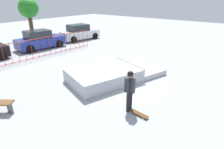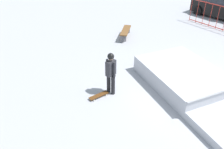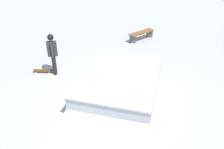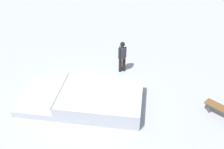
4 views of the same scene
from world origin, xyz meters
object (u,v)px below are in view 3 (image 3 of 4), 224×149
at_px(skateboard, 43,71).
at_px(skater, 52,51).
at_px(skate_ramp, 117,92).
at_px(park_bench, 141,34).

bearing_deg(skateboard, skater, 176.23).
height_order(skate_ramp, skateboard, skate_ramp).
xyz_separation_m(skate_ramp, park_bench, (-5.42, 1.72, 0.04)).
bearing_deg(park_bench, skater, -50.32).
bearing_deg(skater, skateboard, -17.77).
bearing_deg(skateboard, skate_ramp, 151.63).
bearing_deg(park_bench, skate_ramp, -17.63).
relative_size(skate_ramp, skateboard, 7.28).
distance_m(skateboard, park_bench, 5.83).
relative_size(skate_ramp, skater, 3.44).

